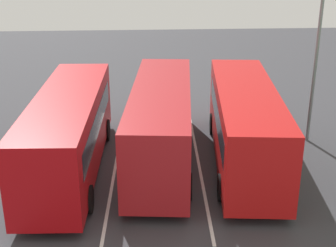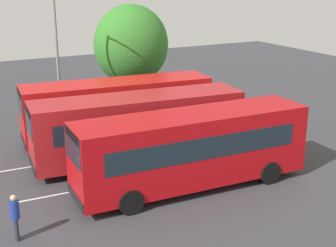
% 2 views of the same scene
% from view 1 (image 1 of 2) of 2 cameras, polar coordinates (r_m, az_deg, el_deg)
% --- Properties ---
extents(ground_plane, '(64.76, 64.76, 0.00)m').
position_cam_1_polar(ground_plane, '(21.08, -1.29, -4.48)').
color(ground_plane, '#38383D').
extents(bus_far_left, '(10.46, 3.40, 3.32)m').
position_cam_1_polar(bus_far_left, '(20.55, 9.12, 0.10)').
color(bus_far_left, red).
rests_on(bus_far_left, ground).
extents(bus_center_left, '(10.46, 3.38, 3.32)m').
position_cam_1_polar(bus_center_left, '(20.42, -0.80, 0.24)').
color(bus_center_left, '#AD191E').
rests_on(bus_center_left, ground).
extents(bus_center_right, '(10.37, 2.86, 3.32)m').
position_cam_1_polar(bus_center_right, '(19.92, -11.71, -0.78)').
color(bus_center_right, '#B70C11').
rests_on(bus_center_right, ground).
extents(pedestrian, '(0.32, 0.32, 1.73)m').
position_cam_1_polar(pedestrian, '(27.38, -11.42, 3.53)').
color(pedestrian, '#232833').
rests_on(pedestrian, ground).
extents(street_lamp, '(0.82, 2.60, 8.20)m').
position_cam_1_polar(street_lamp, '(22.65, 16.85, 9.06)').
color(street_lamp, gray).
rests_on(street_lamp, ground).
extents(lane_stripe_outer_left, '(12.73, 0.58, 0.01)m').
position_cam_1_polar(lane_stripe_outer_left, '(21.22, 3.58, -4.33)').
color(lane_stripe_outer_left, silver).
rests_on(lane_stripe_outer_left, ground).
extents(lane_stripe_inner_left, '(12.73, 0.58, 0.01)m').
position_cam_1_polar(lane_stripe_inner_left, '(21.10, -6.18, -4.57)').
color(lane_stripe_inner_left, silver).
rests_on(lane_stripe_inner_left, ground).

